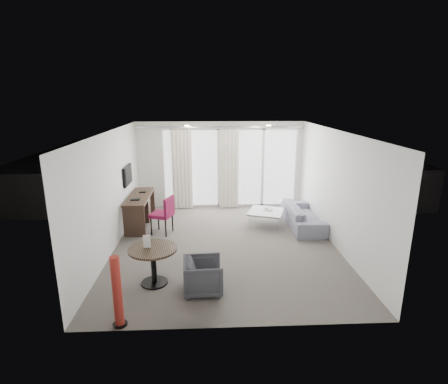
{
  "coord_description": "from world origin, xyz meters",
  "views": [
    {
      "loc": [
        -0.38,
        -7.46,
        3.32
      ],
      "look_at": [
        0.0,
        0.6,
        1.1
      ],
      "focal_mm": 28.0,
      "sensor_mm": 36.0,
      "label": 1
    }
  ],
  "objects_px": {
    "rattan_chair_a": "(232,184)",
    "round_table": "(154,266)",
    "rattan_chair_b": "(260,179)",
    "desk_chair": "(162,215)",
    "tub_armchair": "(203,276)",
    "coffee_table": "(266,218)",
    "desk": "(140,211)",
    "sofa": "(303,216)",
    "red_lamp": "(117,292)"
  },
  "relations": [
    {
      "from": "desk",
      "to": "sofa",
      "type": "distance_m",
      "value": 4.29
    },
    {
      "from": "rattan_chair_a",
      "to": "round_table",
      "type": "bearing_deg",
      "value": -103.23
    },
    {
      "from": "coffee_table",
      "to": "rattan_chair_b",
      "type": "height_order",
      "value": "rattan_chair_b"
    },
    {
      "from": "red_lamp",
      "to": "desk_chair",
      "type": "bearing_deg",
      "value": 87.01
    },
    {
      "from": "red_lamp",
      "to": "desk",
      "type": "bearing_deg",
      "value": 96.04
    },
    {
      "from": "sofa",
      "to": "round_table",
      "type": "bearing_deg",
      "value": 128.53
    },
    {
      "from": "round_table",
      "to": "coffee_table",
      "type": "distance_m",
      "value": 3.85
    },
    {
      "from": "coffee_table",
      "to": "round_table",
      "type": "bearing_deg",
      "value": -131.18
    },
    {
      "from": "sofa",
      "to": "coffee_table",
      "type": "bearing_deg",
      "value": 82.9
    },
    {
      "from": "desk",
      "to": "red_lamp",
      "type": "height_order",
      "value": "red_lamp"
    },
    {
      "from": "sofa",
      "to": "rattan_chair_a",
      "type": "bearing_deg",
      "value": 28.53
    },
    {
      "from": "desk",
      "to": "coffee_table",
      "type": "xyz_separation_m",
      "value": [
        3.32,
        -0.15,
        -0.21
      ]
    },
    {
      "from": "desk_chair",
      "to": "rattan_chair_a",
      "type": "xyz_separation_m",
      "value": [
        1.98,
        3.38,
        -0.08
      ]
    },
    {
      "from": "desk_chair",
      "to": "tub_armchair",
      "type": "relative_size",
      "value": 1.42
    },
    {
      "from": "desk_chair",
      "to": "sofa",
      "type": "distance_m",
      "value": 3.66
    },
    {
      "from": "red_lamp",
      "to": "round_table",
      "type": "bearing_deg",
      "value": 73.82
    },
    {
      "from": "desk_chair",
      "to": "tub_armchair",
      "type": "distance_m",
      "value": 2.97
    },
    {
      "from": "coffee_table",
      "to": "tub_armchair",
      "type": "bearing_deg",
      "value": -116.89
    },
    {
      "from": "desk_chair",
      "to": "rattan_chair_a",
      "type": "bearing_deg",
      "value": 79.04
    },
    {
      "from": "round_table",
      "to": "sofa",
      "type": "bearing_deg",
      "value": 38.53
    },
    {
      "from": "tub_armchair",
      "to": "rattan_chair_a",
      "type": "relative_size",
      "value": 0.84
    },
    {
      "from": "rattan_chair_b",
      "to": "desk_chair",
      "type": "bearing_deg",
      "value": -141.14
    },
    {
      "from": "desk_chair",
      "to": "tub_armchair",
      "type": "height_order",
      "value": "desk_chair"
    },
    {
      "from": "tub_armchair",
      "to": "rattan_chair_a",
      "type": "height_order",
      "value": "rattan_chair_a"
    },
    {
      "from": "sofa",
      "to": "rattan_chair_b",
      "type": "relative_size",
      "value": 2.68
    },
    {
      "from": "desk",
      "to": "coffee_table",
      "type": "relative_size",
      "value": 1.98
    },
    {
      "from": "tub_armchair",
      "to": "desk_chair",
      "type": "bearing_deg",
      "value": 17.66
    },
    {
      "from": "desk_chair",
      "to": "round_table",
      "type": "height_order",
      "value": "desk_chair"
    },
    {
      "from": "rattan_chair_a",
      "to": "sofa",
      "type": "bearing_deg",
      "value": -57.34
    },
    {
      "from": "red_lamp",
      "to": "rattan_chair_b",
      "type": "xyz_separation_m",
      "value": [
        3.24,
        7.79,
        -0.19
      ]
    },
    {
      "from": "coffee_table",
      "to": "rattan_chair_a",
      "type": "relative_size",
      "value": 1.09
    },
    {
      "from": "red_lamp",
      "to": "sofa",
      "type": "distance_m",
      "value": 5.52
    },
    {
      "from": "sofa",
      "to": "rattan_chair_a",
      "type": "height_order",
      "value": "rattan_chair_a"
    },
    {
      "from": "rattan_chair_b",
      "to": "sofa",
      "type": "bearing_deg",
      "value": -96.12
    },
    {
      "from": "rattan_chair_b",
      "to": "tub_armchair",
      "type": "bearing_deg",
      "value": -120.92
    },
    {
      "from": "sofa",
      "to": "desk_chair",
      "type": "bearing_deg",
      "value": 95.15
    },
    {
      "from": "sofa",
      "to": "rattan_chair_a",
      "type": "distance_m",
      "value": 3.48
    },
    {
      "from": "round_table",
      "to": "sofa",
      "type": "xyz_separation_m",
      "value": [
        3.48,
        2.77,
        -0.06
      ]
    },
    {
      "from": "coffee_table",
      "to": "red_lamp",
      "type": "bearing_deg",
      "value": -125.16
    },
    {
      "from": "tub_armchair",
      "to": "coffee_table",
      "type": "xyz_separation_m",
      "value": [
        1.63,
        3.22,
        -0.11
      ]
    },
    {
      "from": "rattan_chair_a",
      "to": "tub_armchair",
      "type": "bearing_deg",
      "value": -94.4
    },
    {
      "from": "tub_armchair",
      "to": "sofa",
      "type": "xyz_separation_m",
      "value": [
        2.58,
        3.1,
        -0.02
      ]
    },
    {
      "from": "round_table",
      "to": "red_lamp",
      "type": "bearing_deg",
      "value": -106.18
    },
    {
      "from": "red_lamp",
      "to": "rattan_chair_a",
      "type": "xyz_separation_m",
      "value": [
        2.17,
        7.02,
        -0.16
      ]
    },
    {
      "from": "red_lamp",
      "to": "coffee_table",
      "type": "distance_m",
      "value": 5.01
    },
    {
      "from": "round_table",
      "to": "rattan_chair_b",
      "type": "bearing_deg",
      "value": 66.3
    },
    {
      "from": "desk",
      "to": "round_table",
      "type": "distance_m",
      "value": 3.14
    },
    {
      "from": "coffee_table",
      "to": "rattan_chair_b",
      "type": "xyz_separation_m",
      "value": [
        0.37,
        3.71,
        0.17
      ]
    },
    {
      "from": "tub_armchair",
      "to": "rattan_chair_b",
      "type": "distance_m",
      "value": 7.21
    },
    {
      "from": "desk_chair",
      "to": "red_lamp",
      "type": "bearing_deg",
      "value": -73.64
    }
  ]
}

